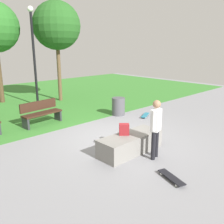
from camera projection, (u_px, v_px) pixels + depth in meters
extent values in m
plane|color=gray|center=(113.00, 137.00, 8.34)|extent=(28.00, 28.00, 0.00)
cube|color=#387A2D|center=(15.00, 100.00, 13.92)|extent=(26.60, 12.06, 0.01)
cube|color=gray|center=(130.00, 143.00, 7.15)|extent=(2.03, 0.74, 0.53)
cube|color=maroon|center=(124.00, 129.00, 7.05)|extent=(0.34, 0.34, 0.32)
cylinder|color=black|center=(156.00, 143.00, 6.83)|extent=(0.12, 0.12, 0.79)
cylinder|color=black|center=(153.00, 146.00, 6.64)|extent=(0.12, 0.12, 0.79)
cube|color=white|center=(156.00, 120.00, 6.55)|extent=(0.36, 0.28, 0.59)
cylinder|color=white|center=(158.00, 118.00, 6.69)|extent=(0.09, 0.09, 0.55)
cylinder|color=white|center=(154.00, 121.00, 6.41)|extent=(0.09, 0.09, 0.55)
sphere|color=#9E7556|center=(157.00, 104.00, 6.44)|extent=(0.21, 0.21, 0.21)
cube|color=black|center=(171.00, 177.00, 5.70)|extent=(0.45, 0.82, 0.02)
cylinder|color=silver|center=(182.00, 184.00, 5.50)|extent=(0.05, 0.06, 0.06)
cylinder|color=silver|center=(176.00, 186.00, 5.44)|extent=(0.05, 0.06, 0.06)
cylinder|color=silver|center=(167.00, 172.00, 5.99)|extent=(0.05, 0.06, 0.06)
cylinder|color=silver|center=(161.00, 174.00, 5.93)|extent=(0.05, 0.06, 0.06)
cube|color=teal|center=(145.00, 115.00, 10.78)|extent=(0.81, 0.53, 0.02)
cylinder|color=silver|center=(146.00, 118.00, 10.51)|extent=(0.06, 0.05, 0.06)
cylinder|color=silver|center=(142.00, 117.00, 10.56)|extent=(0.06, 0.05, 0.06)
cylinder|color=silver|center=(148.00, 114.00, 11.01)|extent=(0.06, 0.05, 0.06)
cylinder|color=silver|center=(145.00, 114.00, 11.07)|extent=(0.06, 0.05, 0.06)
cube|color=#331E14|center=(42.00, 113.00, 9.60)|extent=(1.64, 0.61, 0.06)
cube|color=#331E14|center=(38.00, 105.00, 9.67)|extent=(1.60, 0.23, 0.36)
cube|color=#2D2D33|center=(58.00, 115.00, 10.20)|extent=(0.12, 0.40, 0.45)
cube|color=#2D2D33|center=(26.00, 123.00, 9.12)|extent=(0.12, 0.40, 0.45)
cylinder|color=brown|center=(59.00, 71.00, 13.55)|extent=(0.20, 0.20, 3.25)
sphere|color=#23561E|center=(57.00, 26.00, 12.93)|extent=(2.51, 2.51, 2.51)
cylinder|color=black|center=(34.00, 61.00, 12.22)|extent=(0.12, 0.12, 4.53)
sphere|color=silver|center=(30.00, 9.00, 11.60)|extent=(0.28, 0.28, 0.28)
cylinder|color=#4C4C51|center=(118.00, 106.00, 10.95)|extent=(0.58, 0.58, 0.78)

